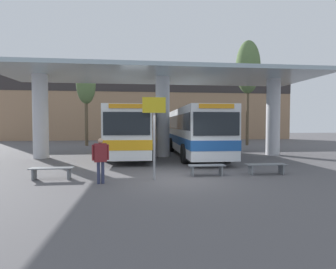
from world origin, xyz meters
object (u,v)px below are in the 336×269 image
info_sign_platform (154,121)px  poplar_tree_behind_left (248,68)px  poplar_tree_behind_right (86,84)px  waiting_bench_mid_platform (52,171)px  parked_car_street (215,134)px  transit_bus_left_bay (132,129)px  waiting_bench_far_platform (207,168)px  pedestrian_waiting (100,156)px  transit_bus_center_bay (194,130)px  waiting_bench_near_pillar (266,167)px

info_sign_platform → poplar_tree_behind_left: size_ratio=0.30×
poplar_tree_behind_right → waiting_bench_mid_platform: bearing=-83.7°
poplar_tree_behind_right → parked_car_street: poplar_tree_behind_right is taller
transit_bus_left_bay → waiting_bench_far_platform: 8.90m
info_sign_platform → pedestrian_waiting: info_sign_platform is taller
transit_bus_center_bay → pedestrian_waiting: transit_bus_center_bay is taller
transit_bus_center_bay → parked_car_street: (5.65, 13.91, -0.79)m
transit_bus_left_bay → transit_bus_center_bay: (4.23, -1.35, -0.01)m
info_sign_platform → transit_bus_center_bay: bearing=66.6°
info_sign_platform → pedestrian_waiting: bearing=-167.2°
waiting_bench_mid_platform → waiting_bench_far_platform: same height
pedestrian_waiting → poplar_tree_behind_left: bearing=39.0°
waiting_bench_far_platform → pedestrian_waiting: bearing=-166.9°
info_sign_platform → poplar_tree_behind_right: size_ratio=0.38×
waiting_bench_near_pillar → pedestrian_waiting: bearing=-171.8°
poplar_tree_behind_right → transit_bus_center_bay: bearing=-46.8°
poplar_tree_behind_left → parked_car_street: poplar_tree_behind_left is taller
transit_bus_left_bay → pedestrian_waiting: size_ratio=7.02×
waiting_bench_far_platform → waiting_bench_mid_platform: bearing=180.0°
waiting_bench_near_pillar → poplar_tree_behind_left: 17.67m
info_sign_platform → pedestrian_waiting: (-1.98, -0.45, -1.26)m
poplar_tree_behind_left → parked_car_street: bearing=105.8°
waiting_bench_mid_platform → pedestrian_waiting: (2.02, -0.98, 0.67)m
poplar_tree_behind_left → parked_car_street: size_ratio=2.39×
waiting_bench_near_pillar → info_sign_platform: info_sign_platform is taller
waiting_bench_mid_platform → parked_car_street: size_ratio=0.37×
waiting_bench_mid_platform → transit_bus_center_bay: bearing=43.5°
transit_bus_center_bay → pedestrian_waiting: size_ratio=6.51×
transit_bus_center_bay → parked_car_street: size_ratio=2.42×
pedestrian_waiting → parked_car_street: parked_car_street is taller
poplar_tree_behind_left → info_sign_platform: bearing=-123.9°
waiting_bench_near_pillar → poplar_tree_behind_right: size_ratio=0.21×
waiting_bench_mid_platform → pedestrian_waiting: size_ratio=0.99×
pedestrian_waiting → waiting_bench_mid_platform: bearing=141.0°
pedestrian_waiting → poplar_tree_behind_left: (12.40, 15.97, 6.84)m
transit_bus_center_bay → waiting_bench_far_platform: (-0.93, -6.79, -1.44)m
parked_car_street → waiting_bench_far_platform: bearing=-104.2°
transit_bus_left_bay → waiting_bench_far_platform: transit_bus_left_bay is taller
poplar_tree_behind_left → pedestrian_waiting: bearing=-127.8°
pedestrian_waiting → poplar_tree_behind_left: size_ratio=0.16×
pedestrian_waiting → parked_car_street: size_ratio=0.37×
waiting_bench_near_pillar → pedestrian_waiting: pedestrian_waiting is taller
transit_bus_left_bay → pedestrian_waiting: transit_bus_left_bay is taller
poplar_tree_behind_left → poplar_tree_behind_right: 16.36m
pedestrian_waiting → waiting_bench_far_platform: bearing=-0.0°
waiting_bench_near_pillar → waiting_bench_mid_platform: bearing=180.0°
poplar_tree_behind_right → parked_car_street: 16.09m
transit_bus_left_bay → waiting_bench_mid_platform: transit_bus_left_bay is taller
transit_bus_center_bay → waiting_bench_near_pillar: bearing=104.8°
waiting_bench_far_platform → poplar_tree_behind_left: (8.20, 14.99, 7.52)m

